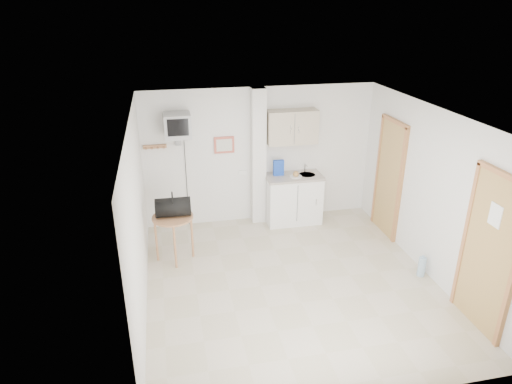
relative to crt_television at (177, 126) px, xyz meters
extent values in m
plane|color=beige|center=(1.45, -2.02, -1.94)|extent=(4.50, 4.50, 0.00)
cube|color=white|center=(1.45, 0.23, -0.69)|extent=(4.20, 0.04, 2.50)
cube|color=white|center=(1.45, -4.27, -0.69)|extent=(4.20, 0.04, 2.50)
cube|color=white|center=(-0.65, -2.02, -0.69)|extent=(0.04, 4.50, 2.50)
cube|color=white|center=(3.55, -2.02, -0.69)|extent=(0.04, 4.50, 2.50)
cube|color=white|center=(1.45, -2.02, 0.56)|extent=(4.20, 4.50, 0.04)
cube|color=white|center=(1.40, 0.12, -0.69)|extent=(0.25, 0.22, 2.50)
cube|color=#BE5243|center=(0.80, 0.21, -0.44)|extent=(0.36, 0.03, 0.30)
cube|color=silver|center=(0.80, 0.19, -0.44)|extent=(0.28, 0.01, 0.22)
cube|color=#AA724A|center=(-0.40, 0.20, -0.39)|extent=(0.40, 0.05, 0.06)
cube|color=white|center=(1.13, 0.22, -0.99)|extent=(0.15, 0.02, 0.08)
cylinder|color=#AA724A|center=(-0.55, 0.14, -0.40)|extent=(0.02, 0.08, 0.02)
cylinder|color=#AA724A|center=(-0.45, 0.14, -0.40)|extent=(0.02, 0.08, 0.02)
cylinder|color=#AA724A|center=(-0.35, 0.14, -0.40)|extent=(0.02, 0.08, 0.02)
cylinder|color=#AA724A|center=(-0.25, 0.14, -0.40)|extent=(0.02, 0.08, 0.02)
cube|color=olive|center=(3.52, -0.77, -0.94)|extent=(0.04, 0.75, 2.00)
cube|color=brown|center=(3.52, -0.77, -0.94)|extent=(0.06, 0.87, 2.06)
cube|color=olive|center=(3.52, -3.37, -0.93)|extent=(0.04, 0.82, 2.02)
cube|color=brown|center=(3.52, -3.37, -0.93)|extent=(0.06, 0.94, 2.08)
cube|color=white|center=(3.50, -3.37, -0.39)|extent=(0.01, 0.20, 0.28)
cube|color=white|center=(2.03, -0.05, -1.50)|extent=(1.00, 0.55, 0.88)
cube|color=#AFA197|center=(2.03, -0.05, -1.04)|extent=(1.03, 0.58, 0.04)
cylinder|color=#B7B7BA|center=(2.28, -0.05, -1.04)|extent=(0.30, 0.30, 0.05)
cylinder|color=#B7B7BA|center=(2.28, 0.09, -0.94)|extent=(0.02, 0.02, 0.16)
cylinder|color=#B7B7BA|center=(2.28, 0.03, -0.86)|extent=(0.02, 0.13, 0.02)
cube|color=#B7A691|center=(2.00, 0.07, -0.14)|extent=(0.90, 0.32, 0.60)
cube|color=#1840B2|center=(1.76, 0.02, -0.87)|extent=(0.19, 0.07, 0.29)
cylinder|color=white|center=(2.04, -0.12, -1.01)|extent=(0.22, 0.22, 0.01)
sphere|color=tan|center=(2.04, -0.12, -0.96)|extent=(0.11, 0.11, 0.11)
cube|color=slate|center=(0.00, 0.07, -0.21)|extent=(0.36, 0.32, 0.02)
cube|color=slate|center=(0.00, 0.20, -0.29)|extent=(0.10, 0.06, 0.20)
cube|color=#A3A3A5|center=(0.00, 0.00, 0.01)|extent=(0.44, 0.42, 0.40)
cube|color=black|center=(0.00, -0.22, 0.03)|extent=(0.34, 0.02, 0.28)
cylinder|color=black|center=(0.10, 0.21, -1.07)|extent=(0.01, 0.01, 1.73)
cylinder|color=#AA724A|center=(-0.20, -0.97, -1.19)|extent=(0.64, 0.64, 0.03)
cylinder|color=#AA724A|center=(0.08, -0.97, -1.57)|extent=(0.04, 0.04, 0.73)
cylinder|color=#AA724A|center=(-0.20, -0.69, -1.57)|extent=(0.04, 0.04, 0.73)
cylinder|color=#AA724A|center=(-0.48, -0.97, -1.57)|extent=(0.04, 0.04, 0.73)
cylinder|color=#AA724A|center=(-0.20, -1.25, -1.57)|extent=(0.04, 0.04, 0.73)
cylinder|color=black|center=(-0.18, -0.95, -1.03)|extent=(0.55, 0.31, 0.30)
torus|color=black|center=(-0.18, -0.95, -0.89)|extent=(0.03, 0.23, 0.23)
cylinder|color=#91B0C8|center=(3.43, -2.24, -1.78)|extent=(0.12, 0.12, 0.31)
cylinder|color=#91B0C8|center=(3.43, -2.24, -1.61)|extent=(0.03, 0.03, 0.04)
camera|label=1|loc=(-0.23, -7.50, 1.95)|focal=32.00mm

